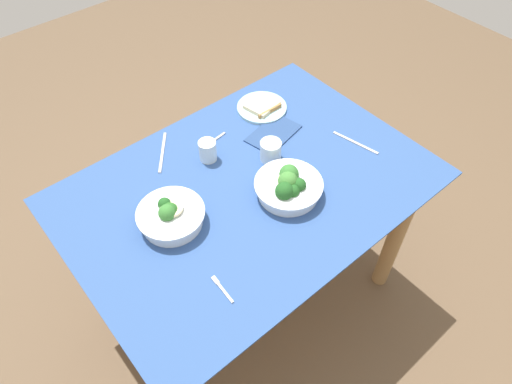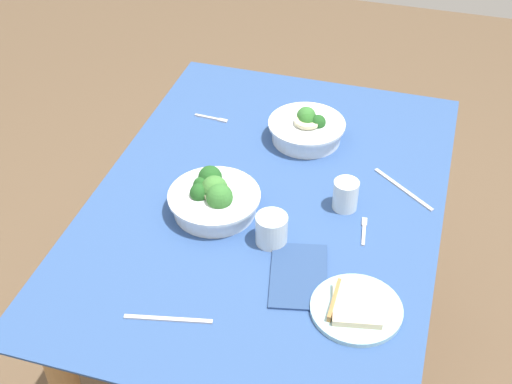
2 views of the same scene
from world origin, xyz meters
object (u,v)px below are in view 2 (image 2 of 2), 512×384
Objects in this scene: fork_by_far_bowl at (213,118)px; napkin_folded_upper at (299,275)px; water_glass_center at (346,195)px; table_knife_right at (403,189)px; broccoli_bowl_far at (307,129)px; water_glass_side at (272,229)px; table_knife_left at (168,319)px; broccoli_bowl_near at (214,198)px; bread_side_plate at (356,308)px; fork_by_near_bowl at (364,230)px.

fork_by_far_bowl is 0.69m from napkin_folded_upper.
water_glass_center reaches higher than table_knife_right.
fork_by_far_bowl is at bearing -122.26° from water_glass_center.
fork_by_far_bowl is at bearing -94.43° from broccoli_bowl_far.
water_glass_side is (0.44, 0.02, 0.00)m from broccoli_bowl_far.
water_glass_center is at bearing -133.62° from table_knife_left.
broccoli_bowl_far is 0.40m from broccoli_bowl_near.
bread_side_plate is 2.51× the size of water_glass_center.
water_glass_center is 1.04× the size of water_glass_side.
table_knife_left is at bearing -31.64° from water_glass_center.
napkin_folded_upper is at bearing -50.87° from fork_by_far_bowl.
table_knife_left is at bearing -70.01° from bread_side_plate.
fork_by_far_bowl is 0.50× the size of table_knife_right.
fork_by_far_bowl is (-0.29, -0.46, -0.04)m from water_glass_center.
bread_side_plate is 1.92× the size of fork_by_far_bowl.
water_glass_center is at bearing 77.78° from table_knife_right.
water_glass_center is at bearing 31.51° from broccoli_bowl_far.
table_knife_right is 1.02× the size of napkin_folded_upper.
bread_side_plate is (0.60, 0.25, -0.03)m from broccoli_bowl_far.
fork_by_far_bowl is (-0.02, -0.29, -0.03)m from broccoli_bowl_far.
bread_side_plate is at bearing 14.94° from water_glass_center.
water_glass_center is 0.23m from water_glass_side.
broccoli_bowl_far is 1.07× the size of napkin_folded_upper.
water_glass_center is at bearing 168.79° from napkin_folded_upper.
table_knife_right is at bearing 135.65° from water_glass_side.
water_glass_center is 0.81× the size of fork_by_near_bowl.
table_knife_left and table_knife_right have the same top height.
fork_by_near_bowl and table_knife_left have the same top height.
fork_by_far_bowl is 0.64m from fork_by_near_bowl.
water_glass_side is at bearing -124.34° from bread_side_plate.
napkin_folded_upper is at bearing 101.85° from table_knife_right.
broccoli_bowl_near is 0.33m from water_glass_center.
table_knife_right is (-0.22, 0.45, -0.04)m from broccoli_bowl_near.
bread_side_plate reaches higher than table_knife_right.
napkin_folded_upper is at bearing 57.81° from broccoli_bowl_near.
water_glass_center is (0.27, 0.16, 0.00)m from broccoli_bowl_far.
fork_by_near_bowl is at bearing -31.61° from fork_by_far_bowl.
fork_by_near_bowl is (-0.26, -0.03, -0.01)m from bread_side_plate.
broccoli_bowl_near is 0.37m from table_knife_left.
water_glass_side is 0.34m from table_knife_left.
broccoli_bowl_near is at bearing -112.12° from water_glass_side.
broccoli_bowl_far is at bearing 10.95° from table_knife_right.
table_knife_left is (0.30, -0.15, -0.04)m from water_glass_side.
bread_side_plate is 0.83m from fork_by_far_bowl.
table_knife_left is at bearing 3.51° from broccoli_bowl_near.
water_glass_side is at bearing -52.77° from fork_by_far_bowl.
fork_by_far_bowl and table_knife_left have the same top height.
broccoli_bowl_near is at bearing -122.19° from napkin_folded_upper.
broccoli_bowl_near reaches higher than water_glass_side.
table_knife_right is at bearing 62.82° from broccoli_bowl_far.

